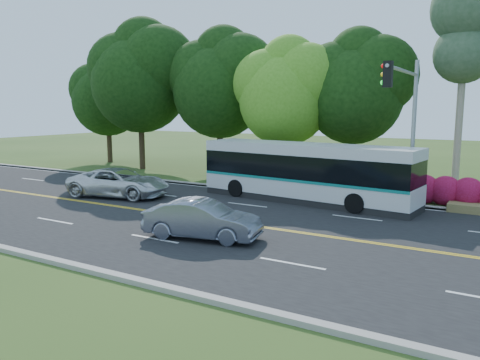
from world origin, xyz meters
The scene contains 12 objects.
ground centered at (0.00, 0.00, 0.00)m, with size 120.00×120.00×0.00m, color #2E4A18.
road centered at (0.00, 0.00, 0.01)m, with size 60.00×14.00×0.02m, color black.
curb_north centered at (0.00, 7.15, 0.07)m, with size 60.00×0.30×0.15m, color #9E978E.
curb_south centered at (0.00, -7.15, 0.07)m, with size 60.00×0.30×0.15m, color #9E978E.
grass_verge centered at (0.00, 9.00, 0.05)m, with size 60.00×4.00×0.10m, color #2E4A18.
lane_markings centered at (-0.09, 0.00, 0.02)m, with size 57.60×13.82×0.00m.
tree_row centered at (-5.15, 12.13, 6.73)m, with size 44.70×9.10×13.84m.
bougainvillea_hedge centered at (7.18, 8.15, 0.72)m, with size 9.50×2.25×1.50m.
traffic_signal centered at (6.49, 5.40, 4.67)m, with size 0.42×6.10×7.00m.
transit_bus centered at (1.62, 5.80, 1.49)m, with size 11.51×3.74×2.96m.
sedan centered at (0.99, -2.56, 0.73)m, with size 1.50×4.30×1.42m, color slate.
suv centered at (-7.60, 1.97, 0.78)m, with size 2.52×5.47×1.52m, color silver.
Camera 1 is at (10.58, -16.33, 4.80)m, focal length 35.00 mm.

